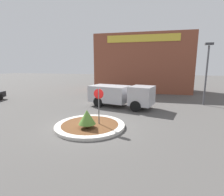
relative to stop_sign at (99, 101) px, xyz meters
The scene contains 7 objects.
ground_plane 1.72m from the stop_sign, 159.01° to the right, with size 120.00×120.00×0.00m, color #514F4C.
traffic_island 1.64m from the stop_sign, 159.01° to the right, with size 4.32×4.32×0.18m.
stop_sign is the anchor object (origin of this frame).
island_shrub 1.24m from the stop_sign, 118.90° to the right, with size 1.00×1.00×1.07m.
utility_truck 5.54m from the stop_sign, 86.89° to the left, with size 6.17×3.52×2.01m.
storefront_building 16.85m from the stop_sign, 84.70° to the left, with size 13.20×6.07×7.96m.
light_pole 11.53m from the stop_sign, 45.58° to the left, with size 0.70×0.30×5.79m.
Camera 1 is at (3.75, -9.74, 3.81)m, focal length 28.00 mm.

